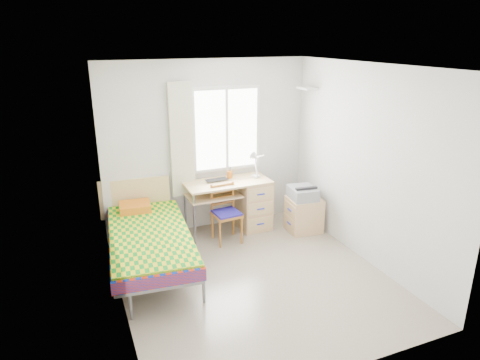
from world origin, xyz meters
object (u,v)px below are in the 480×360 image
(bed, at_px, (148,236))
(desk, at_px, (248,201))
(chair, at_px, (226,209))
(printer, at_px, (303,193))
(cabinet, at_px, (304,215))

(bed, distance_m, desk, 1.82)
(chair, height_order, printer, chair)
(desk, xyz_separation_m, cabinet, (0.74, -0.45, -0.17))
(bed, distance_m, cabinet, 2.45)
(desk, distance_m, cabinet, 0.88)
(bed, height_order, cabinet, bed)
(chair, xyz_separation_m, printer, (1.20, -0.16, 0.14))
(bed, bearing_deg, cabinet, 9.90)
(bed, height_order, desk, bed)
(chair, relative_size, printer, 1.82)
(cabinet, height_order, printer, printer)
(cabinet, bearing_deg, desk, 153.20)
(bed, distance_m, printer, 2.43)
(desk, bearing_deg, printer, -32.10)
(chair, distance_m, cabinet, 1.26)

